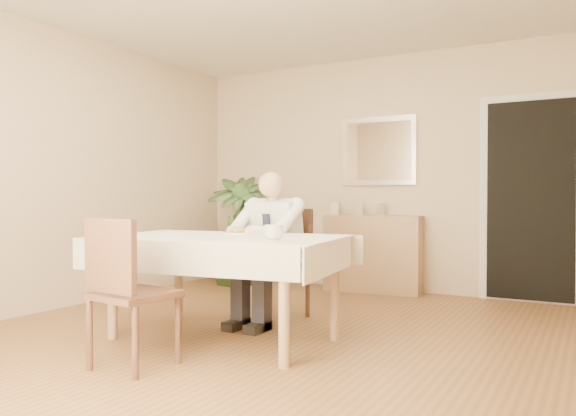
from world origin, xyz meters
The scene contains 17 objects.
room centered at (0.00, 0.00, 1.30)m, with size 5.00×5.02×2.60m.
doorway centered at (1.55, 2.46, 1.00)m, with size 0.96×0.07×2.10m.
mirror centered at (-0.02, 2.47, 1.55)m, with size 0.86×0.04×0.76m.
dining_table centered at (-0.25, -0.18, 0.67)m, with size 1.84×1.23×0.75m.
chair_far centered at (-0.25, 0.70, 0.53)m, with size 0.47×0.47×0.93m.
chair_near centered at (-0.34, -1.05, 0.51)m, with size 0.48×0.48×0.91m.
seated_man centered at (-0.25, 0.41, 0.69)m, with size 0.48×0.72×1.24m.
plate centered at (-0.28, 0.06, 0.76)m, with size 0.26×0.26×0.02m, color white.
food centered at (-0.28, 0.06, 0.78)m, with size 0.14×0.14×0.06m, color olive.
knife centered at (-0.24, 0.00, 0.78)m, with size 0.01×0.01×0.13m, color silver.
fork centered at (-0.32, 0.00, 0.78)m, with size 0.01×0.01×0.13m, color silver.
coffee_mug centered at (0.26, -0.31, 0.80)m, with size 0.13×0.13×0.10m, color white.
sideboard centered at (-0.02, 2.32, 0.42)m, with size 1.04×0.36×0.84m, color #90704D.
photo_frame_left centered at (-0.50, 2.37, 0.91)m, with size 0.10×0.02×0.14m, color silver.
photo_frame_center centered at (-0.21, 2.37, 0.91)m, with size 0.10×0.02×0.14m, color silver.
photo_frame_right centered at (0.04, 2.36, 0.91)m, with size 0.10×0.02×0.14m, color silver.
potted_palm centered at (-1.63, 2.05, 0.64)m, with size 0.72×0.72×1.29m, color #2F4D24.
Camera 1 is at (2.13, -3.50, 1.04)m, focal length 35.00 mm.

